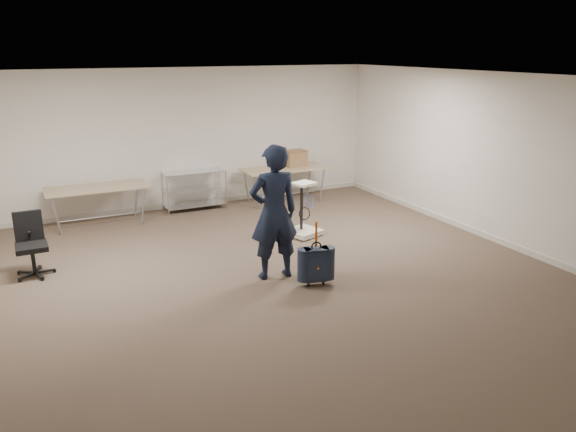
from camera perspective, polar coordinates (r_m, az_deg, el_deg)
ground at (r=7.89m, az=-0.45°, el=-6.96°), size 9.00×9.00×0.00m
room_shell at (r=9.05m, az=-4.22°, el=-3.47°), size 8.00×9.00×9.00m
folding_table_left at (r=10.83m, az=-18.85°, el=2.56°), size 1.80×0.75×0.73m
folding_table_right at (r=11.87m, az=-0.37°, el=4.66°), size 1.80×0.75×0.73m
wire_shelf at (r=11.49m, az=-9.51°, el=2.80°), size 1.22×0.47×0.80m
person at (r=7.82m, az=-1.45°, el=0.35°), size 0.74×0.51×1.93m
suitcase at (r=7.75m, az=2.87°, el=-4.92°), size 0.37×0.27×0.92m
office_chair at (r=8.91m, az=-24.50°, el=-3.77°), size 0.56×0.56×0.92m
equipment_cart at (r=9.79m, az=1.59°, el=-0.58°), size 0.66×0.66×0.96m
cardboard_box at (r=12.04m, az=0.71°, el=5.90°), size 0.47×0.37×0.33m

